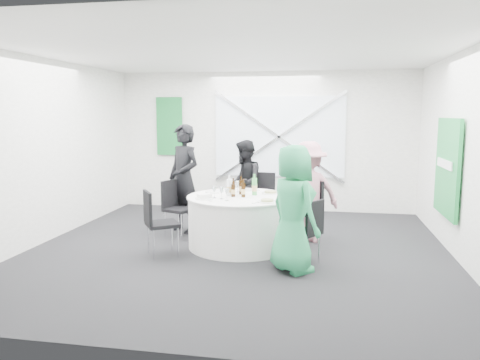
% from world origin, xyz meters
% --- Properties ---
extents(floor, '(6.00, 6.00, 0.00)m').
position_xyz_m(floor, '(0.00, 0.00, 0.00)').
color(floor, black).
rests_on(floor, ground).
extents(ceiling, '(6.00, 6.00, 0.00)m').
position_xyz_m(ceiling, '(0.00, 0.00, 2.80)').
color(ceiling, silver).
rests_on(ceiling, wall_back).
extents(wall_back, '(6.00, 0.00, 6.00)m').
position_xyz_m(wall_back, '(0.00, 3.00, 1.40)').
color(wall_back, silver).
rests_on(wall_back, floor).
extents(wall_front, '(6.00, 0.00, 6.00)m').
position_xyz_m(wall_front, '(0.00, -3.00, 1.40)').
color(wall_front, silver).
rests_on(wall_front, floor).
extents(wall_left, '(0.00, 6.00, 6.00)m').
position_xyz_m(wall_left, '(-3.00, 0.00, 1.40)').
color(wall_left, silver).
rests_on(wall_left, floor).
extents(wall_right, '(0.00, 6.00, 6.00)m').
position_xyz_m(wall_right, '(3.00, 0.00, 1.40)').
color(wall_right, silver).
rests_on(wall_right, floor).
extents(window_panel, '(2.60, 0.03, 1.60)m').
position_xyz_m(window_panel, '(0.30, 2.96, 1.50)').
color(window_panel, silver).
rests_on(window_panel, wall_back).
extents(window_brace_a, '(2.63, 0.05, 1.84)m').
position_xyz_m(window_brace_a, '(0.30, 2.92, 1.50)').
color(window_brace_a, silver).
rests_on(window_brace_a, window_panel).
extents(window_brace_b, '(2.63, 0.05, 1.84)m').
position_xyz_m(window_brace_b, '(0.30, 2.92, 1.50)').
color(window_brace_b, silver).
rests_on(window_brace_b, window_panel).
extents(green_banner, '(0.55, 0.04, 1.20)m').
position_xyz_m(green_banner, '(-2.00, 2.95, 1.70)').
color(green_banner, '#166E34').
rests_on(green_banner, wall_back).
extents(green_sign, '(0.05, 1.20, 1.40)m').
position_xyz_m(green_sign, '(2.94, 0.60, 1.20)').
color(green_sign, '#198E3B').
rests_on(green_sign, wall_right).
extents(banquet_table, '(1.56, 1.56, 0.76)m').
position_xyz_m(banquet_table, '(0.00, 0.20, 0.38)').
color(banquet_table, silver).
rests_on(banquet_table, floor).
extents(chair_back, '(0.50, 0.51, 0.97)m').
position_xyz_m(chair_back, '(0.16, 1.32, 0.57)').
color(chair_back, black).
rests_on(chair_back, floor).
extents(chair_back_left, '(0.53, 0.53, 0.90)m').
position_xyz_m(chair_back_left, '(-1.14, 0.65, 0.53)').
color(chair_back_left, black).
rests_on(chair_back_left, floor).
extents(chair_back_right, '(0.58, 0.58, 0.96)m').
position_xyz_m(chair_back_right, '(1.00, 0.69, 0.56)').
color(chair_back_right, black).
rests_on(chair_back_right, floor).
extents(chair_front_right, '(0.54, 0.54, 0.86)m').
position_xyz_m(chair_front_right, '(1.02, -0.46, 0.50)').
color(chair_front_right, black).
rests_on(chair_front_right, floor).
extents(chair_front_left, '(0.58, 0.58, 0.92)m').
position_xyz_m(chair_front_left, '(-1.05, -0.48, 0.54)').
color(chair_front_left, black).
rests_on(chair_front_left, floor).
extents(person_man_back_left, '(0.78, 0.72, 1.79)m').
position_xyz_m(person_man_back_left, '(-1.08, 0.93, 0.90)').
color(person_man_back_left, black).
rests_on(person_man_back_left, floor).
extents(person_man_back, '(0.49, 0.78, 1.51)m').
position_xyz_m(person_man_back, '(-0.15, 1.47, 0.76)').
color(person_man_back, black).
rests_on(person_man_back, floor).
extents(person_woman_pink, '(1.11, 0.84, 1.55)m').
position_xyz_m(person_woman_pink, '(0.98, 0.64, 0.78)').
color(person_woman_pink, '#C37E8D').
rests_on(person_woman_pink, floor).
extents(person_woman_green, '(0.89, 0.92, 1.59)m').
position_xyz_m(person_woman_green, '(0.84, -0.76, 0.80)').
color(person_woman_green, '#29995E').
rests_on(person_woman_green, floor).
extents(plate_back, '(0.29, 0.29, 0.01)m').
position_xyz_m(plate_back, '(0.00, 0.75, 0.77)').
color(plate_back, white).
rests_on(plate_back, banquet_table).
extents(plate_back_left, '(0.29, 0.29, 0.01)m').
position_xyz_m(plate_back_left, '(-0.45, 0.48, 0.77)').
color(plate_back_left, white).
rests_on(plate_back_left, banquet_table).
extents(plate_back_right, '(0.27, 0.27, 0.04)m').
position_xyz_m(plate_back_right, '(0.42, 0.50, 0.78)').
color(plate_back_right, white).
rests_on(plate_back_right, banquet_table).
extents(plate_front_right, '(0.26, 0.26, 0.04)m').
position_xyz_m(plate_front_right, '(0.45, -0.20, 0.78)').
color(plate_front_right, white).
rests_on(plate_front_right, banquet_table).
extents(plate_front_left, '(0.25, 0.25, 0.01)m').
position_xyz_m(plate_front_left, '(-0.46, -0.11, 0.77)').
color(plate_front_left, white).
rests_on(plate_front_left, banquet_table).
extents(napkin, '(0.22, 0.21, 0.05)m').
position_xyz_m(napkin, '(-0.46, -0.09, 0.80)').
color(napkin, silver).
rests_on(napkin, plate_front_left).
extents(beer_bottle_a, '(0.06, 0.06, 0.25)m').
position_xyz_m(beer_bottle_a, '(-0.12, 0.30, 0.86)').
color(beer_bottle_a, '#381F0A').
rests_on(beer_bottle_a, banquet_table).
extents(beer_bottle_b, '(0.06, 0.06, 0.27)m').
position_xyz_m(beer_bottle_b, '(-0.01, 0.36, 0.87)').
color(beer_bottle_b, '#381F0A').
rests_on(beer_bottle_b, banquet_table).
extents(beer_bottle_c, '(0.06, 0.06, 0.27)m').
position_xyz_m(beer_bottle_c, '(0.06, 0.12, 0.86)').
color(beer_bottle_c, '#381F0A').
rests_on(beer_bottle_c, banquet_table).
extents(beer_bottle_d, '(0.06, 0.06, 0.25)m').
position_xyz_m(beer_bottle_d, '(-0.09, 0.13, 0.85)').
color(beer_bottle_d, '#381F0A').
rests_on(beer_bottle_d, banquet_table).
extents(green_water_bottle, '(0.08, 0.08, 0.32)m').
position_xyz_m(green_water_bottle, '(0.19, 0.33, 0.89)').
color(green_water_bottle, green).
rests_on(green_water_bottle, banquet_table).
extents(clear_water_bottle, '(0.08, 0.08, 0.31)m').
position_xyz_m(clear_water_bottle, '(-0.16, 0.20, 0.88)').
color(clear_water_bottle, white).
rests_on(clear_water_bottle, banquet_table).
extents(wine_glass_a, '(0.07, 0.07, 0.17)m').
position_xyz_m(wine_glass_a, '(-0.34, -0.01, 0.88)').
color(wine_glass_a, white).
rests_on(wine_glass_a, banquet_table).
extents(wine_glass_b, '(0.07, 0.07, 0.17)m').
position_xyz_m(wine_glass_b, '(-0.10, 0.55, 0.88)').
color(wine_glass_b, white).
rests_on(wine_glass_b, banquet_table).
extents(wine_glass_c, '(0.07, 0.07, 0.17)m').
position_xyz_m(wine_glass_c, '(-0.22, -0.07, 0.88)').
color(wine_glass_c, white).
rests_on(wine_glass_c, banquet_table).
extents(wine_glass_d, '(0.07, 0.07, 0.17)m').
position_xyz_m(wine_glass_d, '(-0.11, -0.20, 0.88)').
color(wine_glass_d, white).
rests_on(wine_glass_d, banquet_table).
extents(fork_a, '(0.11, 0.12, 0.01)m').
position_xyz_m(fork_a, '(0.31, -0.29, 0.76)').
color(fork_a, silver).
rests_on(fork_a, banquet_table).
extents(knife_a, '(0.11, 0.12, 0.01)m').
position_xyz_m(knife_a, '(0.52, -0.04, 0.76)').
color(knife_a, silver).
rests_on(knife_a, banquet_table).
extents(fork_b, '(0.08, 0.14, 0.01)m').
position_xyz_m(fork_b, '(0.57, 0.28, 0.76)').
color(fork_b, silver).
rests_on(fork_b, banquet_table).
extents(knife_b, '(0.09, 0.14, 0.01)m').
position_xyz_m(knife_b, '(0.40, 0.61, 0.76)').
color(knife_b, silver).
rests_on(knife_b, banquet_table).
extents(fork_c, '(0.10, 0.13, 0.01)m').
position_xyz_m(fork_c, '(-0.55, 0.02, 0.76)').
color(fork_c, silver).
rests_on(fork_c, banquet_table).
extents(knife_c, '(0.10, 0.13, 0.01)m').
position_xyz_m(knife_c, '(-0.34, -0.26, 0.76)').
color(knife_c, silver).
rests_on(knife_c, banquet_table).
extents(fork_d, '(0.10, 0.13, 0.01)m').
position_xyz_m(fork_d, '(-0.37, 0.64, 0.76)').
color(fork_d, silver).
rests_on(fork_d, banquet_table).
extents(knife_d, '(0.08, 0.14, 0.01)m').
position_xyz_m(knife_d, '(-0.57, 0.30, 0.76)').
color(knife_d, silver).
rests_on(knife_d, banquet_table).
extents(fork_e, '(0.15, 0.02, 0.01)m').
position_xyz_m(fork_e, '(0.14, 0.76, 0.76)').
color(fork_e, silver).
rests_on(fork_e, banquet_table).
extents(knife_e, '(0.15, 0.02, 0.01)m').
position_xyz_m(knife_e, '(-0.19, 0.74, 0.76)').
color(knife_e, silver).
rests_on(knife_e, banquet_table).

